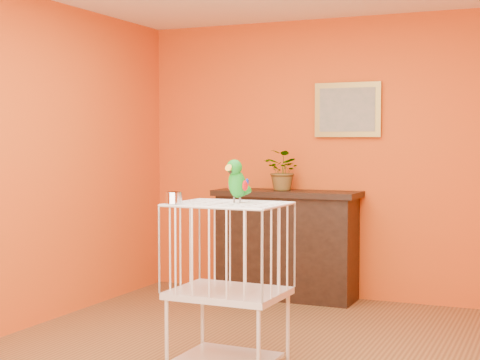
% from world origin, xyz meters
% --- Properties ---
extents(room_shell, '(4.50, 4.50, 4.50)m').
position_xyz_m(room_shell, '(0.00, 0.00, 1.58)').
color(room_shell, '#CD4F13').
rests_on(room_shell, ground).
extents(console_cabinet, '(1.35, 0.49, 1.00)m').
position_xyz_m(console_cabinet, '(-0.52, 2.01, 0.50)').
color(console_cabinet, black).
rests_on(console_cabinet, ground).
extents(potted_plant, '(0.45, 0.47, 0.29)m').
position_xyz_m(potted_plant, '(-0.55, 2.05, 1.15)').
color(potted_plant, '#26722D').
rests_on(potted_plant, console_cabinet).
extents(framed_picture, '(0.62, 0.04, 0.50)m').
position_xyz_m(framed_picture, '(0.00, 2.22, 1.75)').
color(framed_picture, '#A08839').
rests_on(framed_picture, room_shell).
extents(birdcage, '(0.70, 0.55, 1.07)m').
position_xyz_m(birdcage, '(-0.11, -0.19, 0.56)').
color(birdcage, silver).
rests_on(birdcage, ground).
extents(feed_cup, '(0.10, 0.10, 0.07)m').
position_xyz_m(feed_cup, '(-0.39, -0.38, 1.11)').
color(feed_cup, silver).
rests_on(feed_cup, birdcage).
extents(parrot, '(0.14, 0.25, 0.28)m').
position_xyz_m(parrot, '(-0.07, -0.14, 1.21)').
color(parrot, '#59544C').
rests_on(parrot, birdcage).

